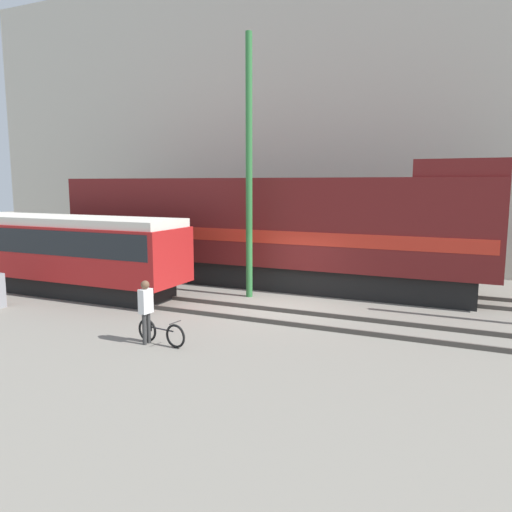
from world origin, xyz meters
The scene contains 9 objects.
ground_plane centered at (0.00, 0.00, 0.00)m, with size 120.00×120.00×0.00m, color gray.
track_near centered at (0.00, -1.17, 0.07)m, with size 60.00×1.50×0.14m.
track_far centered at (0.00, 3.60, 0.07)m, with size 60.00×1.51×0.14m.
building_backdrop centered at (0.00, 11.95, 7.75)m, with size 47.03×6.00×15.50m.
freight_locomotive centered at (-2.21, 3.60, 2.36)m, with size 18.36×3.04×5.08m.
streetcar centered at (-8.72, -1.17, 1.72)m, with size 10.27×2.54×3.00m.
bicycle centered at (-1.55, -4.93, 0.32)m, with size 1.63×0.44×0.70m.
person centered at (-1.95, -5.03, 1.06)m, with size 0.26×0.39×1.73m.
utility_pole_left centered at (-1.85, 1.21, 4.80)m, with size 0.24×0.24×9.59m.
Camera 1 is at (6.07, -15.57, 4.28)m, focal length 35.00 mm.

